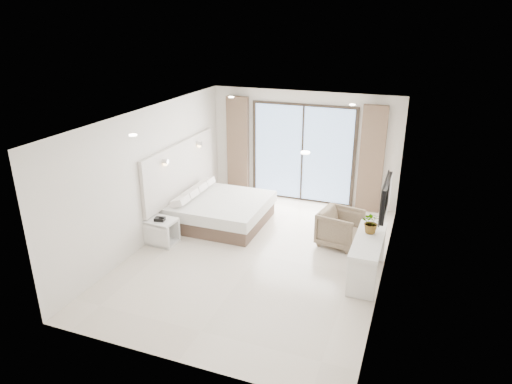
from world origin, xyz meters
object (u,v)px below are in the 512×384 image
at_px(nightstand, 162,231).
at_px(console_desk, 368,249).
at_px(bed, 220,210).
at_px(armchair, 340,226).

xyz_separation_m(nightstand, console_desk, (4.04, 0.12, 0.30)).
height_order(bed, nightstand, bed).
relative_size(bed, nightstand, 3.29).
relative_size(bed, armchair, 2.49).
xyz_separation_m(bed, console_desk, (3.36, -1.20, 0.27)).
relative_size(bed, console_desk, 1.29).
bearing_deg(console_desk, bed, 160.37).
bearing_deg(bed, nightstand, -117.18).
distance_m(nightstand, armchair, 3.58).
bearing_deg(nightstand, bed, 67.08).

